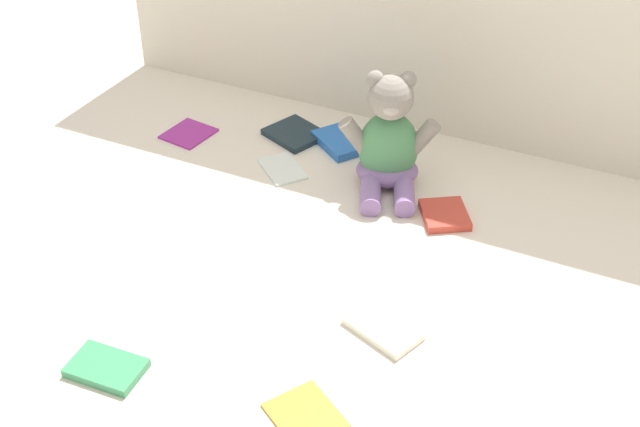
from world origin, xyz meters
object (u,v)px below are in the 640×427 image
object	(u,v)px
book_case_5	(282,168)
book_case_3	(189,133)
book_case_4	(106,368)
book_case_1	(445,215)
book_case_2	(383,328)
book_case_6	(305,415)
book_case_0	(295,134)
book_case_7	(342,141)
teddy_bear	(389,145)

from	to	relation	value
book_case_5	book_case_3	bearing A→B (deg)	-58.37
book_case_3	book_case_4	xyz separation A→B (m)	(0.27, -0.65, 0.00)
book_case_1	book_case_2	world-z (taller)	book_case_1
book_case_1	book_case_5	distance (m)	0.35
book_case_1	book_case_2	xyz separation A→B (m)	(0.01, -0.33, -0.00)
book_case_4	book_case_5	size ratio (longest dim) A/B	1.04
book_case_3	book_case_4	distance (m)	0.70
book_case_5	book_case_1	bearing A→B (deg)	127.24
book_case_1	book_case_4	xyz separation A→B (m)	(-0.34, -0.59, -0.00)
book_case_5	book_case_6	size ratio (longest dim) A/B	1.03
book_case_0	book_case_7	world-z (taller)	book_case_7
book_case_1	book_case_3	size ratio (longest dim) A/B	0.95
book_case_2	book_case_4	bearing A→B (deg)	147.59
book_case_5	teddy_bear	bearing A→B (deg)	142.67
book_case_2	book_case_5	world-z (taller)	book_case_2
book_case_4	book_case_5	distance (m)	0.61
book_case_2	book_case_3	size ratio (longest dim) A/B	1.21
book_case_5	book_case_4	bearing A→B (deg)	41.59
book_case_5	book_case_7	xyz separation A→B (m)	(0.07, 0.14, 0.00)
book_case_4	book_case_1	bearing A→B (deg)	-32.50
teddy_bear	book_case_6	xyz separation A→B (m)	(0.12, -0.61, -0.08)
book_case_5	book_case_7	world-z (taller)	book_case_7
book_case_3	book_case_7	distance (m)	0.33
book_case_0	book_case_3	distance (m)	0.23
teddy_bear	book_case_7	xyz separation A→B (m)	(-0.14, 0.09, -0.08)
book_case_0	book_case_3	bearing A→B (deg)	136.14
book_case_1	book_case_6	distance (m)	0.54
teddy_bear	book_case_3	size ratio (longest dim) A/B	2.43
teddy_bear	book_case_5	world-z (taller)	teddy_bear
book_case_1	book_case_3	world-z (taller)	book_case_1
book_case_1	book_case_3	xyz separation A→B (m)	(-0.60, 0.05, -0.00)
book_case_2	book_case_6	xyz separation A→B (m)	(-0.03, -0.21, -0.00)
teddy_bear	book_case_6	world-z (taller)	teddy_bear
book_case_1	book_case_2	size ratio (longest dim) A/B	0.79
book_case_0	book_case_2	distance (m)	0.62
teddy_bear	book_case_0	world-z (taller)	teddy_bear
book_case_0	book_case_1	distance (m)	0.42
book_case_3	book_case_4	world-z (taller)	book_case_4
teddy_bear	book_case_0	xyz separation A→B (m)	(-0.25, 0.08, -0.08)
book_case_3	book_case_7	xyz separation A→B (m)	(0.32, 0.10, 0.00)
book_case_1	book_case_2	bearing A→B (deg)	-120.25
book_case_1	book_case_3	bearing A→B (deg)	142.88
book_case_0	book_case_5	size ratio (longest dim) A/B	1.06
book_case_0	book_case_1	xyz separation A→B (m)	(0.39, -0.15, 0.00)
book_case_5	book_case_7	distance (m)	0.16
teddy_bear	book_case_7	world-z (taller)	teddy_bear
book_case_1	book_case_7	size ratio (longest dim) A/B	0.81
book_case_1	book_case_5	world-z (taller)	book_case_1
book_case_2	book_case_7	distance (m)	0.57
book_case_4	book_case_5	xyz separation A→B (m)	(-0.02, 0.61, -0.00)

